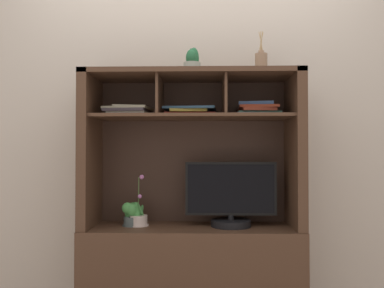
{
  "coord_description": "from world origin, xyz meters",
  "views": [
    {
      "loc": [
        0.06,
        -2.55,
        1.06
      ],
      "look_at": [
        0.0,
        0.0,
        1.11
      ],
      "focal_mm": 37.9,
      "sensor_mm": 36.0,
      "label": 1
    }
  ],
  "objects_px": {
    "potted_succulent": "(192,63)",
    "diffuser_bottle": "(261,63)",
    "magazine_stack_left": "(129,111)",
    "potted_fern": "(132,214)",
    "media_console": "(192,243)",
    "potted_orchid": "(139,219)",
    "magazine_stack_centre": "(190,112)",
    "magazine_stack_right": "(257,110)",
    "tv_monitor": "(231,199)"
  },
  "relations": [
    {
      "from": "potted_succulent",
      "to": "diffuser_bottle",
      "type": "bearing_deg",
      "value": 0.12
    },
    {
      "from": "magazine_stack_left",
      "to": "potted_fern",
      "type": "bearing_deg",
      "value": 36.43
    },
    {
      "from": "magazine_stack_left",
      "to": "diffuser_bottle",
      "type": "xyz_separation_m",
      "value": [
        0.84,
        0.02,
        0.31
      ]
    },
    {
      "from": "magazine_stack_left",
      "to": "potted_succulent",
      "type": "distance_m",
      "value": 0.51
    },
    {
      "from": "media_console",
      "to": "potted_fern",
      "type": "relative_size",
      "value": 10.39
    },
    {
      "from": "potted_fern",
      "to": "magazine_stack_left",
      "type": "relative_size",
      "value": 0.49
    },
    {
      "from": "potted_orchid",
      "to": "magazine_stack_centre",
      "type": "xyz_separation_m",
      "value": [
        0.32,
        0.04,
        0.69
      ]
    },
    {
      "from": "potted_fern",
      "to": "magazine_stack_right",
      "type": "distance_m",
      "value": 1.04
    },
    {
      "from": "magazine_stack_centre",
      "to": "diffuser_bottle",
      "type": "xyz_separation_m",
      "value": [
        0.46,
        -0.04,
        0.31
      ]
    },
    {
      "from": "tv_monitor",
      "to": "media_console",
      "type": "bearing_deg",
      "value": 179.26
    },
    {
      "from": "media_console",
      "to": "magazine_stack_right",
      "type": "height_order",
      "value": "media_console"
    },
    {
      "from": "magazine_stack_right",
      "to": "diffuser_bottle",
      "type": "xyz_separation_m",
      "value": [
        0.02,
        -0.04,
        0.3
      ]
    },
    {
      "from": "tv_monitor",
      "to": "magazine_stack_centre",
      "type": "relative_size",
      "value": 1.65
    },
    {
      "from": "media_console",
      "to": "magazine_stack_centre",
      "type": "height_order",
      "value": "media_console"
    },
    {
      "from": "magazine_stack_left",
      "to": "magazine_stack_right",
      "type": "xyz_separation_m",
      "value": [
        0.82,
        0.05,
        0.01
      ]
    },
    {
      "from": "potted_succulent",
      "to": "magazine_stack_left",
      "type": "bearing_deg",
      "value": -177.75
    },
    {
      "from": "potted_orchid",
      "to": "magazine_stack_centre",
      "type": "distance_m",
      "value": 0.76
    },
    {
      "from": "magazine_stack_right",
      "to": "diffuser_bottle",
      "type": "distance_m",
      "value": 0.3
    },
    {
      "from": "media_console",
      "to": "diffuser_bottle",
      "type": "bearing_deg",
      "value": 0.71
    },
    {
      "from": "potted_orchid",
      "to": "potted_succulent",
      "type": "xyz_separation_m",
      "value": [
        0.34,
        -0.0,
        1.0
      ]
    },
    {
      "from": "magazine_stack_right",
      "to": "potted_succulent",
      "type": "relative_size",
      "value": 2.06
    },
    {
      "from": "potted_orchid",
      "to": "magazine_stack_right",
      "type": "xyz_separation_m",
      "value": [
        0.76,
        0.03,
        0.7
      ]
    },
    {
      "from": "magazine_stack_left",
      "to": "diffuser_bottle",
      "type": "relative_size",
      "value": 1.16
    },
    {
      "from": "diffuser_bottle",
      "to": "potted_succulent",
      "type": "relative_size",
      "value": 1.6
    },
    {
      "from": "potted_orchid",
      "to": "magazine_stack_right",
      "type": "distance_m",
      "value": 1.03
    },
    {
      "from": "potted_fern",
      "to": "potted_succulent",
      "type": "height_order",
      "value": "potted_succulent"
    },
    {
      "from": "tv_monitor",
      "to": "potted_orchid",
      "type": "height_order",
      "value": "tv_monitor"
    },
    {
      "from": "tv_monitor",
      "to": "potted_fern",
      "type": "relative_size",
      "value": 3.8
    },
    {
      "from": "magazine_stack_left",
      "to": "magazine_stack_centre",
      "type": "relative_size",
      "value": 0.89
    },
    {
      "from": "magazine_stack_centre",
      "to": "magazine_stack_right",
      "type": "height_order",
      "value": "magazine_stack_right"
    },
    {
      "from": "tv_monitor",
      "to": "diffuser_bottle",
      "type": "xyz_separation_m",
      "value": [
        0.19,
        0.01,
        0.86
      ]
    },
    {
      "from": "media_console",
      "to": "magazine_stack_centre",
      "type": "distance_m",
      "value": 0.84
    },
    {
      "from": "tv_monitor",
      "to": "diffuser_bottle",
      "type": "height_order",
      "value": "diffuser_bottle"
    },
    {
      "from": "diffuser_bottle",
      "to": "potted_succulent",
      "type": "xyz_separation_m",
      "value": [
        -0.44,
        -0.0,
        0.0
      ]
    },
    {
      "from": "potted_fern",
      "to": "diffuser_bottle",
      "type": "xyz_separation_m",
      "value": [
        0.82,
        0.0,
        0.96
      ]
    },
    {
      "from": "potted_orchid",
      "to": "diffuser_bottle",
      "type": "xyz_separation_m",
      "value": [
        0.78,
        -0.0,
        0.99
      ]
    },
    {
      "from": "media_console",
      "to": "magazine_stack_centre",
      "type": "xyz_separation_m",
      "value": [
        -0.02,
        0.05,
        0.83
      ]
    },
    {
      "from": "magazine_stack_right",
      "to": "potted_succulent",
      "type": "xyz_separation_m",
      "value": [
        -0.42,
        -0.04,
        0.3
      ]
    },
    {
      "from": "potted_fern",
      "to": "magazine_stack_right",
      "type": "relative_size",
      "value": 0.44
    },
    {
      "from": "magazine_stack_centre",
      "to": "magazine_stack_right",
      "type": "relative_size",
      "value": 1.01
    },
    {
      "from": "potted_fern",
      "to": "diffuser_bottle",
      "type": "relative_size",
      "value": 0.57
    },
    {
      "from": "potted_orchid",
      "to": "diffuser_bottle",
      "type": "height_order",
      "value": "diffuser_bottle"
    },
    {
      "from": "potted_fern",
      "to": "diffuser_bottle",
      "type": "height_order",
      "value": "diffuser_bottle"
    },
    {
      "from": "tv_monitor",
      "to": "potted_succulent",
      "type": "distance_m",
      "value": 0.9
    },
    {
      "from": "magazine_stack_centre",
      "to": "diffuser_bottle",
      "type": "relative_size",
      "value": 1.3
    },
    {
      "from": "diffuser_bottle",
      "to": "potted_succulent",
      "type": "height_order",
      "value": "diffuser_bottle"
    },
    {
      "from": "media_console",
      "to": "magazine_stack_right",
      "type": "relative_size",
      "value": 4.56
    },
    {
      "from": "tv_monitor",
      "to": "magazine_stack_centre",
      "type": "bearing_deg",
      "value": 168.7
    },
    {
      "from": "tv_monitor",
      "to": "potted_orchid",
      "type": "relative_size",
      "value": 1.77
    },
    {
      "from": "magazine_stack_centre",
      "to": "potted_fern",
      "type": "bearing_deg",
      "value": -172.71
    }
  ]
}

